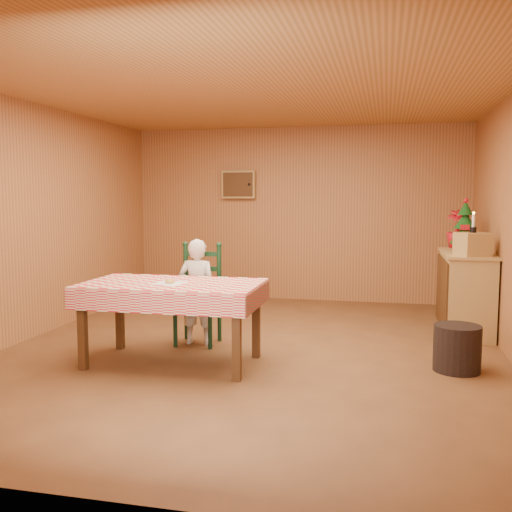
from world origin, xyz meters
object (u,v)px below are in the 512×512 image
(ladder_chair, at_px, (199,296))
(christmas_tree, at_px, (465,227))
(seated_child, at_px, (197,292))
(storage_bin, at_px, (457,348))
(crate, at_px, (472,244))
(dining_table, at_px, (172,291))
(shelf_unit, at_px, (465,292))

(ladder_chair, xyz_separation_m, christmas_tree, (2.85, 1.42, 0.71))
(ladder_chair, height_order, seated_child, seated_child)
(seated_child, relative_size, storage_bin, 2.69)
(ladder_chair, relative_size, crate, 3.60)
(crate, height_order, storage_bin, crate)
(dining_table, xyz_separation_m, shelf_unit, (2.84, 1.95, -0.22))
(christmas_tree, xyz_separation_m, storage_bin, (-0.27, -1.86, -1.00))
(ladder_chair, bearing_deg, dining_table, -90.00)
(seated_child, height_order, storage_bin, seated_child)
(christmas_tree, height_order, storage_bin, christmas_tree)
(ladder_chair, height_order, shelf_unit, ladder_chair)
(dining_table, relative_size, shelf_unit, 1.34)
(crate, bearing_deg, seated_child, -163.85)
(dining_table, distance_m, crate, 3.26)
(shelf_unit, bearing_deg, crate, -88.77)
(ladder_chair, xyz_separation_m, crate, (2.85, 0.77, 0.55))
(seated_child, height_order, shelf_unit, seated_child)
(shelf_unit, height_order, crate, crate)
(dining_table, distance_m, storage_bin, 2.65)
(ladder_chair, relative_size, storage_bin, 2.58)
(christmas_tree, bearing_deg, dining_table, -142.25)
(dining_table, distance_m, christmas_tree, 3.64)
(shelf_unit, relative_size, crate, 4.13)
(ladder_chair, distance_m, storage_bin, 2.63)
(ladder_chair, distance_m, crate, 3.00)
(dining_table, xyz_separation_m, christmas_tree, (2.85, 2.20, 0.52))
(dining_table, bearing_deg, christmas_tree, 37.75)
(storage_bin, bearing_deg, seated_child, 171.57)
(shelf_unit, xyz_separation_m, christmas_tree, (0.01, 0.25, 0.74))
(crate, bearing_deg, storage_bin, -102.41)
(ladder_chair, xyz_separation_m, storage_bin, (2.58, -0.44, -0.29))
(ladder_chair, relative_size, shelf_unit, 0.87)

